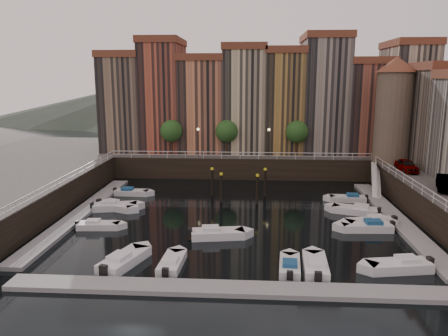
# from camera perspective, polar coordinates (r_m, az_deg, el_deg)

# --- Properties ---
(ground) EXTENTS (200.00, 200.00, 0.00)m
(ground) POSITION_cam_1_polar(r_m,az_deg,el_deg) (46.17, 1.52, -6.06)
(ground) COLOR black
(ground) RESTS_ON ground
(quay_far) EXTENTS (80.00, 20.00, 3.00)m
(quay_far) POSITION_cam_1_polar(r_m,az_deg,el_deg) (71.09, 2.32, 1.45)
(quay_far) COLOR black
(quay_far) RESTS_ON ground
(dock_left) EXTENTS (2.00, 28.00, 0.35)m
(dock_left) POSITION_cam_1_polar(r_m,az_deg,el_deg) (48.51, -18.12, -5.55)
(dock_left) COLOR gray
(dock_left) RESTS_ON ground
(dock_right) EXTENTS (2.00, 28.00, 0.35)m
(dock_right) POSITION_cam_1_polar(r_m,az_deg,el_deg) (47.44, 21.55, -6.18)
(dock_right) COLOR gray
(dock_right) RESTS_ON ground
(dock_near) EXTENTS (30.00, 2.00, 0.35)m
(dock_near) POSITION_cam_1_polar(r_m,az_deg,el_deg) (30.34, 0.26, -15.49)
(dock_near) COLOR gray
(dock_near) RESTS_ON ground
(mountains) EXTENTS (145.00, 100.00, 18.00)m
(mountains) POSITION_cam_1_polar(r_m,az_deg,el_deg) (154.09, 3.75, 9.28)
(mountains) COLOR #2D382D
(mountains) RESTS_ON ground
(far_terrace) EXTENTS (48.70, 10.30, 17.50)m
(far_terrace) POSITION_cam_1_polar(r_m,az_deg,el_deg) (67.56, 5.18, 8.95)
(far_terrace) COLOR #7C644F
(far_terrace) RESTS_ON quay_far
(corner_tower) EXTENTS (5.20, 5.20, 13.80)m
(corner_tower) POSITION_cam_1_polar(r_m,az_deg,el_deg) (61.42, 21.27, 7.26)
(corner_tower) COLOR #6B5B4C
(corner_tower) RESTS_ON quay_right
(promenade_trees) EXTENTS (21.20, 3.20, 5.20)m
(promenade_trees) POSITION_cam_1_polar(r_m,az_deg,el_deg) (62.68, 0.96, 4.79)
(promenade_trees) COLOR black
(promenade_trees) RESTS_ON quay_far
(street_lamps) EXTENTS (10.36, 0.36, 4.18)m
(street_lamps) POSITION_cam_1_polar(r_m,az_deg,el_deg) (61.76, 1.23, 4.04)
(street_lamps) COLOR black
(street_lamps) RESTS_ON quay_far
(railings) EXTENTS (36.08, 34.04, 0.52)m
(railings) POSITION_cam_1_polar(r_m,az_deg,el_deg) (49.93, 1.76, -0.21)
(railings) COLOR white
(railings) RESTS_ON ground
(gangway) EXTENTS (2.78, 8.32, 3.73)m
(gangway) POSITION_cam_1_polar(r_m,az_deg,el_deg) (57.44, 19.24, -1.21)
(gangway) COLOR white
(gangway) RESTS_ON ground
(mooring_pilings) EXTENTS (6.75, 3.80, 3.78)m
(mooring_pilings) POSITION_cam_1_polar(r_m,az_deg,el_deg) (51.30, 1.95, -2.34)
(mooring_pilings) COLOR black
(mooring_pilings) RESTS_ON ground
(boat_left_1) EXTENTS (4.21, 1.78, 0.96)m
(boat_left_1) POSITION_cam_1_polar(r_m,az_deg,el_deg) (43.49, -16.17, -7.21)
(boat_left_1) COLOR silver
(boat_left_1) RESTS_ON ground
(boat_left_2) EXTENTS (5.05, 2.76, 1.13)m
(boat_left_2) POSITION_cam_1_polar(r_m,az_deg,el_deg) (49.07, -14.18, -4.88)
(boat_left_2) COLOR silver
(boat_left_2) RESTS_ON ground
(boat_left_3) EXTENTS (4.80, 3.24, 1.09)m
(boat_left_3) POSITION_cam_1_polar(r_m,az_deg,el_deg) (49.18, -14.07, -4.85)
(boat_left_3) COLOR silver
(boat_left_3) RESTS_ON ground
(boat_left_4) EXTENTS (4.41, 1.78, 1.00)m
(boat_left_4) POSITION_cam_1_polar(r_m,az_deg,el_deg) (54.75, -12.04, -3.12)
(boat_left_4) COLOR silver
(boat_left_4) RESTS_ON ground
(boat_right_0) EXTENTS (5.10, 2.58, 1.14)m
(boat_right_0) POSITION_cam_1_polar(r_m,az_deg,el_deg) (35.61, 22.01, -11.75)
(boat_right_0) COLOR silver
(boat_right_0) RESTS_ON ground
(boat_right_1) EXTENTS (4.98, 2.03, 1.13)m
(boat_right_1) POSITION_cam_1_polar(r_m,az_deg,el_deg) (43.39, 18.25, -7.29)
(boat_right_1) COLOR silver
(boat_right_1) RESTS_ON ground
(boat_right_2) EXTENTS (5.16, 2.81, 1.15)m
(boat_right_2) POSITION_cam_1_polar(r_m,az_deg,el_deg) (44.64, 18.71, -6.79)
(boat_right_2) COLOR silver
(boat_right_2) RESTS_ON ground
(boat_right_3) EXTENTS (5.02, 3.25, 1.13)m
(boat_right_3) POSITION_cam_1_polar(r_m,az_deg,el_deg) (48.29, 16.87, -5.30)
(boat_right_3) COLOR silver
(boat_right_3) RESTS_ON ground
(boat_right_4) EXTENTS (4.37, 1.78, 0.99)m
(boat_right_4) POSITION_cam_1_polar(r_m,az_deg,el_deg) (52.87, 15.95, -3.84)
(boat_right_4) COLOR silver
(boat_right_4) RESTS_ON ground
(boat_near_0) EXTENTS (3.33, 5.25, 1.18)m
(boat_near_0) POSITION_cam_1_polar(r_m,az_deg,el_deg) (34.86, -12.99, -11.67)
(boat_near_0) COLOR silver
(boat_near_0) RESTS_ON ground
(boat_near_1) EXTENTS (1.74, 4.36, 0.99)m
(boat_near_1) POSITION_cam_1_polar(r_m,az_deg,el_deg) (33.94, -6.84, -12.22)
(boat_near_1) COLOR silver
(boat_near_1) RESTS_ON ground
(boat_near_2) EXTENTS (1.83, 4.24, 0.96)m
(boat_near_2) POSITION_cam_1_polar(r_m,az_deg,el_deg) (33.60, 8.58, -12.54)
(boat_near_2) COLOR silver
(boat_near_2) RESTS_ON ground
(boat_near_3) EXTENTS (2.00, 4.82, 1.10)m
(boat_near_3) POSITION_cam_1_polar(r_m,az_deg,el_deg) (33.83, 11.86, -12.40)
(boat_near_3) COLOR silver
(boat_near_3) RESTS_ON ground
(car_a) EXTENTS (1.89, 4.43, 1.49)m
(car_a) POSITION_cam_1_polar(r_m,az_deg,el_deg) (56.39, 22.73, 0.21)
(car_a) COLOR gray
(car_a) RESTS_ON quay_right
(car_b) EXTENTS (2.97, 4.85, 1.51)m
(car_b) POSITION_cam_1_polar(r_m,az_deg,el_deg) (48.60, 27.01, -1.86)
(car_b) COLOR gray
(car_b) RESTS_ON quay_right
(boat_extra_715) EXTENTS (5.14, 2.57, 1.15)m
(boat_extra_715) POSITION_cam_1_polar(r_m,az_deg,el_deg) (39.46, -1.01, -8.58)
(boat_extra_715) COLOR silver
(boat_extra_715) RESTS_ON ground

